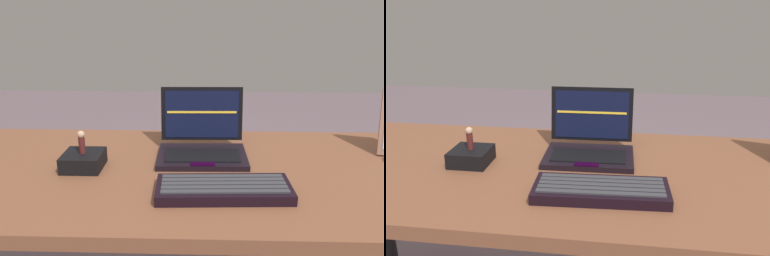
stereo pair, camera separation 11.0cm
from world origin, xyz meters
TOP-DOWN VIEW (x-y plane):
  - desk at (0.00, 0.00)m, footprint 1.76×0.66m
  - laptop_front at (0.02, 0.10)m, footprint 0.26×0.21m
  - external_keyboard at (0.08, -0.14)m, footprint 0.33×0.14m
  - figurine_stand at (-0.31, -0.00)m, footprint 0.11×0.11m
  - figurine at (-0.31, -0.00)m, footprint 0.02×0.02m

SIDE VIEW (x-z plane):
  - desk at x=0.00m, z-range 0.27..0.97m
  - external_keyboard at x=0.08m, z-range 0.70..0.73m
  - figurine_stand at x=-0.31m, z-range 0.70..0.74m
  - laptop_front at x=0.02m, z-range 0.64..0.84m
  - figurine at x=-0.31m, z-range 0.75..0.81m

